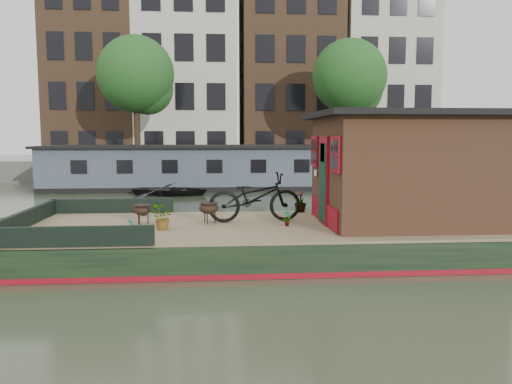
{
  "coord_description": "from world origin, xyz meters",
  "views": [
    {
      "loc": [
        -1.89,
        -10.64,
        2.55
      ],
      "look_at": [
        -1.02,
        0.5,
        1.3
      ],
      "focal_mm": 35.0,
      "sensor_mm": 36.0,
      "label": 1
    }
  ],
  "objects": [
    {
      "name": "houseboat_deck",
      "position": [
        0.0,
        0.0,
        0.62
      ],
      "size": [
        11.8,
        3.8,
        0.05
      ],
      "primitive_type": "cube",
      "color": "#856F52",
      "rests_on": "houseboat_hull"
    },
    {
      "name": "brazier_front",
      "position": [
        -3.53,
        0.2,
        0.87
      ],
      "size": [
        0.44,
        0.44,
        0.43
      ],
      "primitive_type": null,
      "rotation": [
        0.0,
        0.0,
        -0.11
      ],
      "color": "black",
      "rests_on": "houseboat_deck"
    },
    {
      "name": "townhouse_row",
      "position": [
        0.15,
        27.5,
        7.9
      ],
      "size": [
        27.25,
        8.0,
        16.5
      ],
      "color": "brown",
      "rests_on": "ground"
    },
    {
      "name": "far_houseboat",
      "position": [
        0.0,
        14.0,
        0.97
      ],
      "size": [
        20.4,
        4.4,
        2.11
      ],
      "color": "#47515E",
      "rests_on": "ground"
    },
    {
      "name": "quay",
      "position": [
        0.0,
        20.5,
        0.45
      ],
      "size": [
        60.0,
        6.0,
        0.9
      ],
      "primitive_type": "cube",
      "color": "#47443F",
      "rests_on": "ground"
    },
    {
      "name": "bicycle",
      "position": [
        -1.06,
        0.38,
        1.2
      ],
      "size": [
        2.15,
        0.94,
        1.1
      ],
      "primitive_type": "imported",
      "rotation": [
        0.0,
        0.0,
        1.67
      ],
      "color": "black",
      "rests_on": "houseboat_deck"
    },
    {
      "name": "cabin",
      "position": [
        2.19,
        0.0,
        1.88
      ],
      "size": [
        4.0,
        3.5,
        2.42
      ],
      "color": "#341F14",
      "rests_on": "houseboat_deck"
    },
    {
      "name": "bollard_port",
      "position": [
        -3.66,
        1.39,
        0.77
      ],
      "size": [
        0.2,
        0.2,
        0.23
      ],
      "primitive_type": "cylinder",
      "color": "black",
      "rests_on": "houseboat_deck"
    },
    {
      "name": "potted_plant_e",
      "position": [
        -3.56,
        -1.04,
        0.82
      ],
      "size": [
        0.18,
        0.21,
        0.33
      ],
      "primitive_type": "imported",
      "rotation": [
        0.0,
        0.0,
        1.18
      ],
      "color": "#98352C",
      "rests_on": "houseboat_deck"
    },
    {
      "name": "dinghy",
      "position": [
        -3.89,
        11.23,
        0.34
      ],
      "size": [
        3.62,
        2.89,
        0.67
      ],
      "primitive_type": "imported",
      "rotation": [
        0.0,
        0.0,
        1.38
      ],
      "color": "black",
      "rests_on": "ground"
    },
    {
      "name": "brazier_rear",
      "position": [
        -2.08,
        0.24,
        0.88
      ],
      "size": [
        0.52,
        0.52,
        0.46
      ],
      "primitive_type": null,
      "rotation": [
        0.0,
        0.0,
        0.24
      ],
      "color": "black",
      "rests_on": "houseboat_deck"
    },
    {
      "name": "tree_right",
      "position": [
        6.14,
        19.07,
        5.89
      ],
      "size": [
        4.4,
        4.4,
        7.4
      ],
      "color": "#332316",
      "rests_on": "quay"
    },
    {
      "name": "tree_left",
      "position": [
        -6.36,
        19.07,
        5.89
      ],
      "size": [
        4.4,
        4.4,
        7.4
      ],
      "color": "#332316",
      "rests_on": "quay"
    },
    {
      "name": "potted_plant_d",
      "position": [
        0.2,
        1.7,
        0.92
      ],
      "size": [
        0.37,
        0.37,
        0.55
      ],
      "primitive_type": "imported",
      "rotation": [
        0.0,
        0.0,
        4.95
      ],
      "color": "brown",
      "rests_on": "houseboat_deck"
    },
    {
      "name": "bollard_stbd",
      "position": [
        -5.6,
        -1.55,
        0.74
      ],
      "size": [
        0.16,
        0.16,
        0.18
      ],
      "primitive_type": "cylinder",
      "color": "black",
      "rests_on": "houseboat_deck"
    },
    {
      "name": "houseboat_hull",
      "position": [
        -1.33,
        0.0,
        0.27
      ],
      "size": [
        14.01,
        4.02,
        0.6
      ],
      "color": "black",
      "rests_on": "ground"
    },
    {
      "name": "bow_bulwark",
      "position": [
        -5.07,
        0.0,
        0.82
      ],
      "size": [
        3.0,
        4.0,
        0.35
      ],
      "color": "black",
      "rests_on": "houseboat_deck"
    },
    {
      "name": "ground",
      "position": [
        0.0,
        0.0,
        0.0
      ],
      "size": [
        120.0,
        120.0,
        0.0
      ],
      "primitive_type": "plane",
      "color": "#2A3522",
      "rests_on": "ground"
    },
    {
      "name": "potted_plant_a",
      "position": [
        -0.42,
        -0.27,
        0.82
      ],
      "size": [
        0.21,
        0.18,
        0.35
      ],
      "primitive_type": "imported",
      "rotation": [
        0.0,
        0.0,
        0.33
      ],
      "color": "#A35D2E",
      "rests_on": "houseboat_deck"
    },
    {
      "name": "potted_plant_c",
      "position": [
        -3.04,
        -0.45,
        0.9
      ],
      "size": [
        0.47,
        0.41,
        0.5
      ],
      "primitive_type": "imported",
      "rotation": [
        0.0,
        0.0,
        3.09
      ],
      "color": "#B07233",
      "rests_on": "houseboat_deck"
    }
  ]
}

